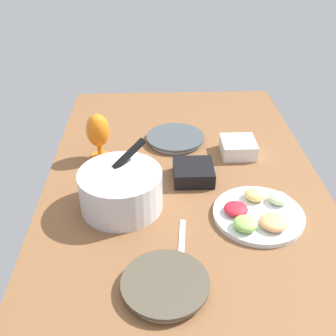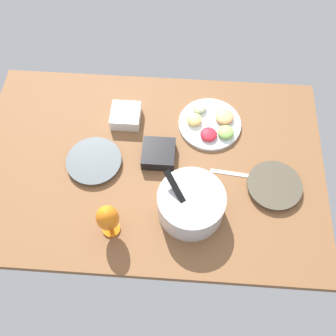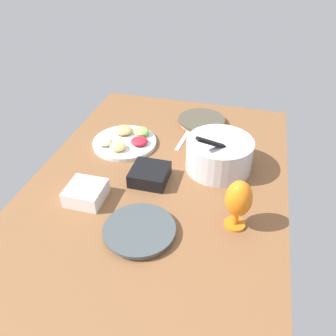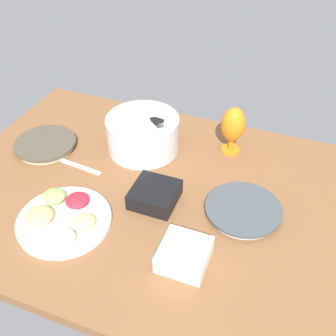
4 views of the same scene
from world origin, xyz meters
TOP-DOWN VIEW (x-y plane):
  - ground_plane at (0.00, 0.00)cm, footprint 160.00×104.00cm
  - dinner_plate_left at (-56.20, 8.68)cm, footprint 24.27×24.27cm
  - dinner_plate_right at (25.35, 1.58)cm, footprint 25.27×25.27cm
  - mixing_bowl at (-19.58, 22.43)cm, footprint 28.08×28.08cm
  - fruit_platter at (-27.56, -23.08)cm, footprint 30.26×30.26cm
  - hurricane_glass_orange at (13.09, 33.11)cm, footprint 9.30×9.30cm
  - square_bowl_black at (-3.91, -3.60)cm, footprint 14.93×14.93cm
  - square_bowl_white at (13.65, -23.78)cm, footprint 13.90×13.90cm
  - fork_by_left_plate at (-37.02, 2.86)cm, footprint 18.09×3.61cm

SIDE VIEW (x-z plane):
  - ground_plane at x=0.00cm, z-range -4.00..0.00cm
  - fork_by_left_plate at x=-37.02cm, z-range 0.00..0.60cm
  - dinner_plate_right at x=25.35cm, z-range 0.05..2.60cm
  - dinner_plate_left at x=-56.20cm, z-range 0.06..2.88cm
  - fruit_platter at x=-27.56cm, z-range -0.85..4.61cm
  - square_bowl_black at x=-3.91cm, z-range 0.33..6.12cm
  - square_bowl_white at x=13.65cm, z-range 0.35..6.59cm
  - mixing_bowl at x=-19.58cm, z-range -2.80..17.71cm
  - hurricane_glass_orange at x=13.09cm, z-range 2.08..21.52cm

